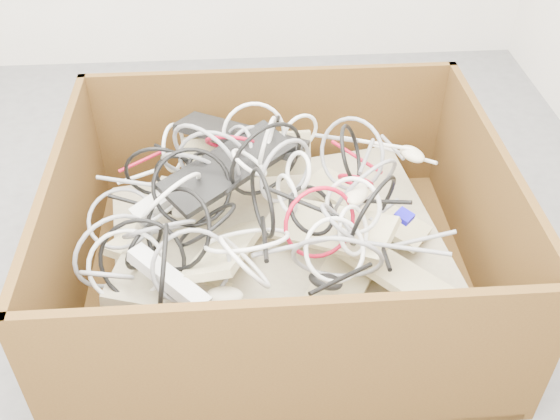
{
  "coord_description": "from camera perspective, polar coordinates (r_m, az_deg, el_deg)",
  "views": [
    {
      "loc": [
        0.12,
        -1.5,
        1.52
      ],
      "look_at": [
        0.22,
        -0.05,
        0.3
      ],
      "focal_mm": 41.71,
      "sensor_mm": 36.0,
      "label": 1
    }
  ],
  "objects": [
    {
      "name": "ground",
      "position": [
        2.14,
        -5.89,
        -5.47
      ],
      "size": [
        3.0,
        3.0,
        0.0
      ],
      "primitive_type": "plane",
      "color": "#515053",
      "rests_on": "ground"
    },
    {
      "name": "cardboard_box",
      "position": [
        2.0,
        -0.49,
        -4.17
      ],
      "size": [
        1.26,
        1.05,
        0.51
      ],
      "color": "#432A10",
      "rests_on": "ground"
    },
    {
      "name": "keyboard_pile",
      "position": [
        1.9,
        -0.66,
        -0.7
      ],
      "size": [
        1.02,
        0.84,
        0.32
      ],
      "color": "beige",
      "rests_on": "cardboard_box"
    },
    {
      "name": "mice_scatter",
      "position": [
        1.82,
        1.13,
        -0.09
      ],
      "size": [
        0.8,
        0.59,
        0.2
      ],
      "color": "beige",
      "rests_on": "keyboard_pile"
    },
    {
      "name": "power_strip_left",
      "position": [
        1.91,
        -9.07,
        1.77
      ],
      "size": [
        0.27,
        0.21,
        0.12
      ],
      "primitive_type": "cube",
      "rotation": [
        0.14,
        -0.26,
        0.58
      ],
      "color": "silver",
      "rests_on": "keyboard_pile"
    },
    {
      "name": "power_strip_right",
      "position": [
        1.66,
        -9.75,
        -5.95
      ],
      "size": [
        0.22,
        0.2,
        0.08
      ],
      "primitive_type": "cube",
      "rotation": [
        -0.1,
        0.17,
        -0.74
      ],
      "color": "silver",
      "rests_on": "keyboard_pile"
    },
    {
      "name": "vga_plug",
      "position": [
        1.82,
        10.83,
        -0.54
      ],
      "size": [
        0.06,
        0.06,
        0.03
      ],
      "primitive_type": "cube",
      "rotation": [
        0.09,
        0.14,
        -0.78
      ],
      "color": "#130DC9",
      "rests_on": "keyboard_pile"
    },
    {
      "name": "cable_tangle",
      "position": [
        1.78,
        -3.69,
        0.83
      ],
      "size": [
        1.1,
        0.84,
        0.43
      ],
      "color": "gray",
      "rests_on": "keyboard_pile"
    }
  ]
}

